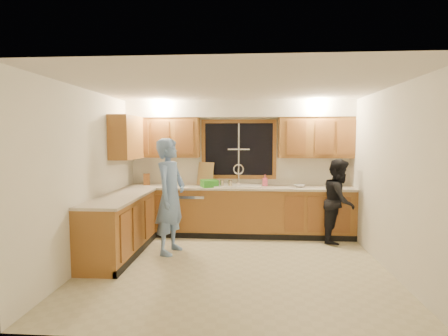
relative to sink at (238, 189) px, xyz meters
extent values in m
plane|color=beige|center=(0.00, -1.60, -0.86)|extent=(4.20, 4.20, 0.00)
plane|color=silver|center=(0.00, -1.60, 1.64)|extent=(4.20, 4.20, 0.00)
plane|color=white|center=(0.00, 0.30, 0.39)|extent=(4.20, 0.00, 4.20)
plane|color=white|center=(-2.10, -1.60, 0.39)|extent=(0.00, 3.80, 3.80)
plane|color=white|center=(2.10, -1.60, 0.39)|extent=(0.00, 3.80, 3.80)
cube|color=#A0672E|center=(0.00, 0.00, -0.42)|extent=(4.20, 0.60, 0.88)
cube|color=#A0672E|center=(-1.80, -1.25, -0.42)|extent=(0.60, 1.90, 0.88)
cube|color=beige|center=(0.00, -0.02, 0.04)|extent=(4.20, 0.63, 0.04)
cube|color=beige|center=(-1.79, -1.25, 0.04)|extent=(0.63, 1.90, 0.04)
cube|color=#A0672E|center=(-1.43, 0.13, 0.96)|extent=(1.35, 0.33, 0.75)
cube|color=#A0672E|center=(1.43, 0.13, 0.96)|extent=(1.35, 0.33, 0.75)
cube|color=#A0672E|center=(-1.94, -0.48, 0.96)|extent=(0.33, 0.90, 0.75)
cube|color=white|center=(0.00, 0.12, 1.49)|extent=(4.20, 0.35, 0.30)
cube|color=black|center=(0.00, 0.29, 0.74)|extent=(1.30, 0.01, 1.00)
cube|color=#A0672E|center=(0.00, 0.28, 1.27)|extent=(1.44, 0.03, 0.07)
cube|color=#A0672E|center=(0.00, 0.28, 0.20)|extent=(1.44, 0.03, 0.07)
cube|color=#A0672E|center=(-0.69, 0.28, 0.74)|extent=(0.07, 0.03, 1.00)
cube|color=#A0672E|center=(0.69, 0.28, 0.74)|extent=(0.07, 0.03, 1.00)
cube|color=white|center=(0.00, 0.00, 0.07)|extent=(0.86, 0.52, 0.03)
cube|color=white|center=(-0.21, 0.00, -0.02)|extent=(0.38, 0.42, 0.18)
cube|color=white|center=(0.21, 0.00, -0.02)|extent=(0.38, 0.42, 0.18)
cylinder|color=silver|center=(0.00, 0.20, 0.22)|extent=(0.04, 0.04, 0.28)
torus|color=silver|center=(0.00, 0.20, 0.36)|extent=(0.21, 0.03, 0.21)
cube|color=silver|center=(-0.85, -0.01, -0.45)|extent=(0.60, 0.56, 0.82)
cube|color=silver|center=(-1.80, -1.82, -0.41)|extent=(0.58, 0.75, 0.90)
imported|color=#698DC7|center=(-1.03, -1.10, 0.04)|extent=(0.58, 0.74, 1.81)
imported|color=black|center=(1.77, -0.33, -0.14)|extent=(0.79, 0.87, 1.45)
cube|color=brown|center=(-1.76, 0.08, 0.16)|extent=(0.14, 0.13, 0.22)
cube|color=tan|center=(-0.63, 0.14, 0.27)|extent=(0.35, 0.23, 0.43)
cube|color=#2F8F25|center=(-0.53, -0.13, 0.12)|extent=(0.36, 0.35, 0.13)
imported|color=#FA5F85|center=(0.50, 0.11, 0.16)|extent=(0.10, 0.10, 0.21)
imported|color=silver|center=(1.12, -0.05, 0.08)|extent=(0.25, 0.25, 0.05)
cylinder|color=#C6B698|center=(-0.29, -0.11, 0.12)|extent=(0.08, 0.08, 0.13)
cylinder|color=#C6B698|center=(-0.14, -0.17, 0.12)|extent=(0.08, 0.08, 0.13)
camera|label=1|loc=(0.19, -6.45, 0.94)|focal=28.00mm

